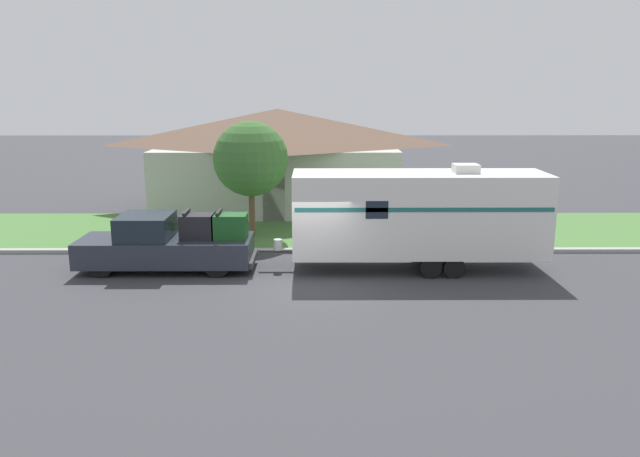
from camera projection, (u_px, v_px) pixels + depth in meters
ground_plane at (311, 284)px, 19.33m from camera, size 120.00×120.00×0.00m
curb_strip at (312, 251)px, 22.97m from camera, size 80.00×0.30×0.14m
lawn_strip at (312, 230)px, 26.54m from camera, size 80.00×7.00×0.03m
house_across_street at (278, 158)px, 30.75m from camera, size 12.35×7.10×4.92m
pickup_truck at (168, 244)px, 20.67m from camera, size 5.79×2.03×2.00m
travel_trailer at (419, 214)px, 20.48m from camera, size 9.41×2.25×3.53m
mailbox at (164, 223)px, 23.29m from camera, size 0.48×0.20×1.31m
tree_in_yard at (251, 159)px, 24.74m from camera, size 2.99×2.99×4.67m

